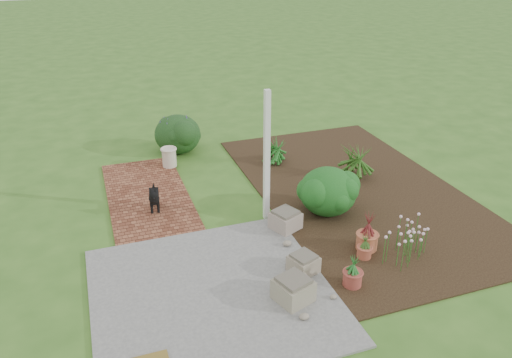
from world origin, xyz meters
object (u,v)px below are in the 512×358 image
object	(u,v)px
black_dog	(154,196)
cream_ceramic_urn	(169,157)
evergreen_shrub	(328,190)
stone_trough_near	(293,290)

from	to	relation	value
black_dog	cream_ceramic_urn	xyz separation A→B (m)	(0.65, 1.97, -0.09)
cream_ceramic_urn	evergreen_shrub	bearing A→B (deg)	-51.25
black_dog	cream_ceramic_urn	world-z (taller)	black_dog
black_dog	stone_trough_near	bearing A→B (deg)	-57.66
stone_trough_near	cream_ceramic_urn	xyz separation A→B (m)	(-0.84, 5.27, 0.05)
cream_ceramic_urn	stone_trough_near	bearing A→B (deg)	-80.93
stone_trough_near	black_dog	distance (m)	3.62
stone_trough_near	evergreen_shrub	xyz separation A→B (m)	(1.64, 2.18, 0.29)
stone_trough_near	evergreen_shrub	world-z (taller)	evergreen_shrub
stone_trough_near	cream_ceramic_urn	size ratio (longest dim) A/B	1.12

